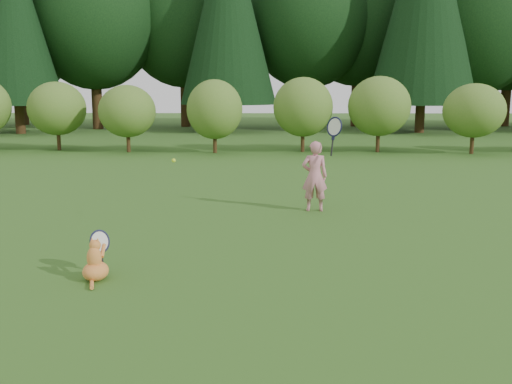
# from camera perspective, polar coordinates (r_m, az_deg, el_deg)

# --- Properties ---
(ground) EXTENTS (100.00, 100.00, 0.00)m
(ground) POSITION_cam_1_polar(r_m,az_deg,el_deg) (8.16, -1.58, -5.82)
(ground) COLOR #2A5217
(ground) RESTS_ON ground
(shrub_row) EXTENTS (28.00, 3.00, 2.80)m
(shrub_row) POSITION_cam_1_polar(r_m,az_deg,el_deg) (20.86, 0.44, 7.80)
(shrub_row) COLOR #467524
(shrub_row) RESTS_ON ground
(child) EXTENTS (0.75, 0.48, 1.98)m
(child) POSITION_cam_1_polar(r_m,az_deg,el_deg) (10.72, 5.95, 1.75)
(child) COLOR #D17D8A
(child) RESTS_ON ground
(cat) EXTENTS (0.40, 0.74, 0.69)m
(cat) POSITION_cam_1_polar(r_m,az_deg,el_deg) (7.13, -15.78, -6.39)
(cat) COLOR #D26428
(cat) RESTS_ON ground
(tennis_ball) EXTENTS (0.07, 0.07, 0.07)m
(tennis_ball) POSITION_cam_1_polar(r_m,az_deg,el_deg) (9.47, -8.24, 3.14)
(tennis_ball) COLOR #D8EE1C
(tennis_ball) RESTS_ON ground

